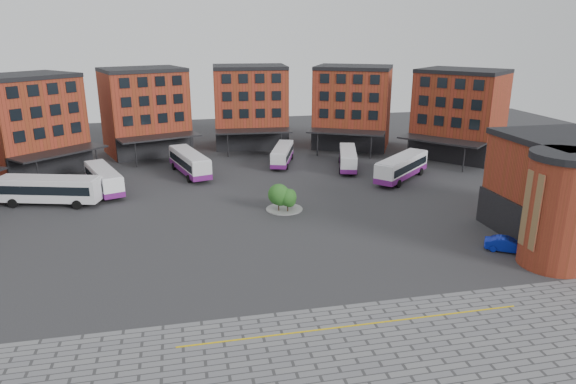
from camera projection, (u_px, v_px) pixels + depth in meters
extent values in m
plane|color=#28282B|center=(289.00, 251.00, 50.25)|extent=(160.00, 160.00, 0.00)
cube|color=gold|center=(357.00, 325.00, 37.60)|extent=(26.00, 0.15, 0.02)
cube|color=maroon|center=(30.00, 126.00, 76.22)|extent=(16.35, 16.13, 14.00)
cube|color=black|center=(53.00, 163.00, 75.02)|extent=(10.00, 9.07, 4.00)
cube|color=black|center=(22.00, 76.00, 74.00)|extent=(16.55, 16.35, 0.60)
cube|color=black|center=(47.00, 115.00, 72.73)|extent=(8.60, 7.77, 8.00)
cube|color=black|center=(60.00, 152.00, 73.11)|extent=(12.61, 11.97, 0.25)
cylinder|color=black|center=(38.00, 175.00, 69.19)|extent=(0.20, 0.20, 4.00)
cylinder|color=black|center=(97.00, 161.00, 76.22)|extent=(0.20, 0.20, 4.00)
cube|color=maroon|center=(145.00, 113.00, 88.32)|extent=(15.55, 13.69, 14.00)
cube|color=black|center=(156.00, 147.00, 85.88)|extent=(12.45, 4.71, 4.00)
cube|color=black|center=(142.00, 69.00, 86.11)|extent=(15.65, 13.97, 0.60)
cube|color=black|center=(153.00, 103.00, 83.54)|extent=(10.87, 3.87, 8.00)
cube|color=black|center=(160.00, 137.00, 83.36)|extent=(13.72, 8.39, 0.25)
cylinder|color=black|center=(136.00, 155.00, 80.25)|extent=(0.20, 0.20, 4.00)
cylinder|color=black|center=(191.00, 148.00, 84.74)|extent=(0.20, 0.20, 4.00)
cube|color=maroon|center=(250.00, 108.00, 94.33)|extent=(13.67, 10.88, 14.00)
cube|color=black|center=(253.00, 140.00, 91.27)|extent=(13.00, 1.41, 4.00)
cube|color=black|center=(249.00, 67.00, 92.12)|extent=(13.69, 11.18, 0.60)
cube|color=black|center=(252.00, 99.00, 88.90)|extent=(11.42, 0.95, 8.00)
cube|color=black|center=(254.00, 131.00, 88.45)|extent=(13.28, 5.30, 0.25)
cylinder|color=black|center=(228.00, 145.00, 86.74)|extent=(0.20, 0.20, 4.00)
cylinder|color=black|center=(281.00, 144.00, 87.97)|extent=(0.20, 0.20, 4.00)
cube|color=maroon|center=(352.00, 108.00, 93.29)|extent=(16.12, 14.81, 14.00)
cube|color=black|center=(347.00, 141.00, 90.34)|extent=(11.81, 6.35, 4.00)
cube|color=black|center=(354.00, 67.00, 91.08)|extent=(16.26, 15.08, 0.60)
cube|color=black|center=(349.00, 100.00, 87.97)|extent=(10.26, 5.33, 8.00)
cube|color=black|center=(346.00, 132.00, 87.57)|extent=(13.58, 9.82, 0.25)
cylinder|color=black|center=(317.00, 144.00, 87.63)|extent=(0.20, 0.20, 4.00)
cylinder|color=black|center=(371.00, 147.00, 85.40)|extent=(0.20, 0.20, 4.00)
cube|color=maroon|center=(459.00, 116.00, 85.37)|extent=(16.02, 16.39, 14.00)
cube|color=black|center=(445.00, 150.00, 83.23)|extent=(8.74, 10.28, 4.00)
cube|color=black|center=(464.00, 71.00, 83.16)|extent=(16.25, 16.58, 0.60)
cube|color=black|center=(449.00, 106.00, 80.90)|extent=(7.47, 8.86, 8.00)
cube|color=black|center=(441.00, 141.00, 80.86)|extent=(11.73, 12.79, 0.25)
cylinder|color=black|center=(408.00, 151.00, 82.77)|extent=(0.20, 0.20, 4.00)
cylinder|color=black|center=(464.00, 159.00, 77.45)|extent=(0.20, 0.20, 4.00)
cube|color=black|center=(512.00, 221.00, 52.38)|extent=(0.40, 12.00, 4.00)
cylinder|color=maroon|center=(559.00, 213.00, 45.90)|extent=(6.00, 6.00, 10.00)
cylinder|color=black|center=(569.00, 156.00, 44.30)|extent=(6.40, 6.40, 0.60)
cube|color=red|center=(531.00, 211.00, 45.17)|extent=(0.12, 2.20, 7.00)
cylinder|color=gray|center=(284.00, 209.00, 61.81)|extent=(4.40, 4.40, 0.12)
cylinder|color=#332114|center=(279.00, 206.00, 60.88)|extent=(0.14, 0.14, 1.54)
sphere|color=#1D551C|center=(279.00, 194.00, 60.46)|extent=(2.53, 2.53, 2.53)
sphere|color=#1D551C|center=(281.00, 198.00, 60.50)|extent=(1.77, 1.77, 1.77)
cylinder|color=#332114|center=(290.00, 203.00, 62.38)|extent=(0.14, 0.14, 1.11)
sphere|color=#1D551C|center=(290.00, 195.00, 62.08)|extent=(1.59, 1.59, 1.59)
sphere|color=#1D551C|center=(292.00, 198.00, 62.08)|extent=(1.11, 1.11, 1.11)
cylinder|color=#332114|center=(288.00, 207.00, 60.74)|extent=(0.14, 0.14, 1.31)
sphere|color=#1D551C|center=(288.00, 198.00, 60.39)|extent=(2.10, 2.10, 2.10)
sphere|color=#1D551C|center=(290.00, 201.00, 60.40)|extent=(1.47, 1.47, 1.47)
cube|color=silver|center=(49.00, 189.00, 62.92)|extent=(12.84, 6.20, 2.79)
cube|color=black|center=(49.00, 188.00, 62.86)|extent=(11.89, 5.98, 1.08)
cube|color=silver|center=(47.00, 178.00, 62.48)|extent=(12.33, 5.95, 0.14)
cube|color=black|center=(0.00, 186.00, 63.23)|extent=(0.78, 2.36, 1.25)
cylinder|color=black|center=(13.00, 203.00, 62.26)|extent=(1.19, 0.64, 1.14)
cylinder|color=black|center=(26.00, 196.00, 64.97)|extent=(1.19, 0.64, 1.14)
cylinder|color=black|center=(77.00, 205.00, 61.75)|extent=(1.19, 0.64, 1.14)
cylinder|color=black|center=(87.00, 197.00, 64.46)|extent=(1.19, 0.64, 1.14)
cube|color=white|center=(104.00, 178.00, 68.23)|extent=(6.22, 11.48, 2.51)
cube|color=black|center=(104.00, 177.00, 68.18)|extent=(5.98, 10.65, 0.97)
cube|color=silver|center=(103.00, 169.00, 67.83)|extent=(5.97, 11.02, 0.12)
cube|color=black|center=(94.00, 168.00, 72.64)|extent=(2.09, 0.85, 1.13)
cube|color=#66186E|center=(104.00, 185.00, 68.50)|extent=(6.27, 11.53, 0.72)
cylinder|color=black|center=(89.00, 183.00, 70.90)|extent=(0.64, 1.07, 1.03)
cylinder|color=black|center=(108.00, 180.00, 72.19)|extent=(0.64, 1.07, 1.03)
cylinder|color=black|center=(101.00, 196.00, 65.06)|extent=(0.64, 1.07, 1.03)
cylinder|color=black|center=(122.00, 193.00, 66.35)|extent=(0.64, 1.07, 1.03)
cube|color=silver|center=(189.00, 162.00, 76.08)|extent=(5.91, 12.53, 2.72)
cube|color=black|center=(189.00, 161.00, 76.02)|extent=(5.71, 11.60, 1.06)
cube|color=silver|center=(189.00, 152.00, 75.65)|extent=(5.67, 12.03, 0.13)
cube|color=black|center=(178.00, 152.00, 81.09)|extent=(2.31, 0.74, 1.22)
cube|color=#66186E|center=(190.00, 168.00, 76.37)|extent=(5.96, 12.58, 0.78)
cylinder|color=black|center=(174.00, 166.00, 79.21)|extent=(0.62, 1.16, 1.11)
cylinder|color=black|center=(191.00, 164.00, 80.43)|extent=(0.62, 1.16, 1.11)
cylinder|color=black|center=(189.00, 179.00, 72.59)|extent=(0.62, 1.16, 1.11)
cylinder|color=black|center=(207.00, 176.00, 73.81)|extent=(0.62, 1.16, 1.11)
cube|color=silver|center=(282.00, 154.00, 82.17)|extent=(5.64, 10.64, 2.32)
cube|color=black|center=(282.00, 153.00, 82.12)|extent=(5.42, 9.87, 0.90)
cube|color=silver|center=(282.00, 146.00, 81.80)|extent=(5.41, 10.22, 0.11)
cube|color=black|center=(286.00, 146.00, 86.95)|extent=(1.95, 0.77, 1.04)
cube|color=#66186E|center=(282.00, 159.00, 82.42)|extent=(5.69, 10.69, 0.66)
cylinder|color=black|center=(278.00, 156.00, 85.83)|extent=(0.58, 0.99, 0.95)
cylinder|color=black|center=(292.00, 157.00, 85.56)|extent=(0.58, 0.99, 0.95)
cylinder|color=black|center=(272.00, 166.00, 79.51)|extent=(0.58, 0.99, 0.95)
cylinder|color=black|center=(287.00, 167.00, 79.24)|extent=(0.58, 0.99, 0.95)
cube|color=silver|center=(348.00, 158.00, 79.60)|extent=(5.39, 10.86, 2.36)
cube|color=black|center=(348.00, 157.00, 79.55)|extent=(5.20, 10.07, 0.92)
cube|color=silver|center=(348.00, 150.00, 79.23)|extent=(5.17, 10.43, 0.12)
cube|color=black|center=(347.00, 149.00, 84.48)|extent=(2.00, 0.71, 1.06)
cube|color=#66186E|center=(348.00, 163.00, 79.85)|extent=(5.44, 10.91, 0.68)
cylinder|color=black|center=(340.00, 160.00, 83.29)|extent=(0.56, 1.01, 0.97)
cylinder|color=black|center=(354.00, 160.00, 83.10)|extent=(0.56, 1.01, 0.97)
cylinder|color=black|center=(340.00, 171.00, 76.84)|extent=(0.56, 1.01, 0.97)
cylinder|color=black|center=(356.00, 171.00, 76.65)|extent=(0.56, 1.01, 0.97)
cube|color=white|center=(402.00, 166.00, 73.54)|extent=(10.95, 10.21, 2.72)
cube|color=black|center=(402.00, 165.00, 73.48)|extent=(10.26, 9.61, 1.05)
cube|color=silver|center=(402.00, 157.00, 73.11)|extent=(10.51, 9.81, 0.13)
cube|color=black|center=(418.00, 157.00, 78.09)|extent=(1.66, 1.84, 1.22)
cube|color=#66186E|center=(401.00, 173.00, 73.83)|extent=(11.00, 10.27, 0.78)
cylinder|color=black|center=(403.00, 169.00, 77.76)|extent=(1.05, 0.99, 1.11)
cylinder|color=black|center=(421.00, 172.00, 76.20)|extent=(1.05, 0.99, 1.11)
cylinder|color=black|center=(380.00, 180.00, 71.73)|extent=(1.05, 0.99, 1.11)
cylinder|color=black|center=(399.00, 184.00, 70.17)|extent=(1.05, 0.99, 1.11)
imported|color=#0C1E9F|center=(508.00, 245.00, 49.97)|extent=(4.39, 3.59, 1.41)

